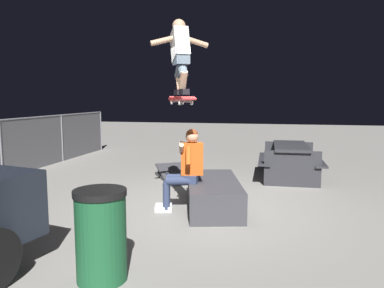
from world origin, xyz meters
name	(u,v)px	position (x,y,z in m)	size (l,w,h in m)	color
ground_plane	(203,208)	(0.00, 0.00, 0.00)	(40.00, 40.00, 0.00)	gray
ledge_box_main	(213,194)	(0.07, -0.15, 0.22)	(1.83, 0.79, 0.45)	#38383D
person_sitting_on_ledge	(185,166)	(-0.15, 0.26, 0.70)	(0.59, 0.79, 1.28)	#2D3856
skateboard	(181,100)	(-0.28, 0.29, 1.73)	(1.00, 0.64, 0.13)	#B72D2D
skater_airborne	(180,53)	(-0.23, 0.32, 2.42)	(0.62, 0.83, 1.12)	black
kicker_ramp	(181,176)	(2.06, 0.89, 0.06)	(1.53, 1.39, 0.35)	#38383D
picnic_table_back	(290,156)	(2.59, -1.43, 0.50)	(1.72, 1.37, 0.75)	#28282D
trash_bin	(101,235)	(-2.56, 0.52, 0.45)	(0.51, 0.51, 0.90)	#19512D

